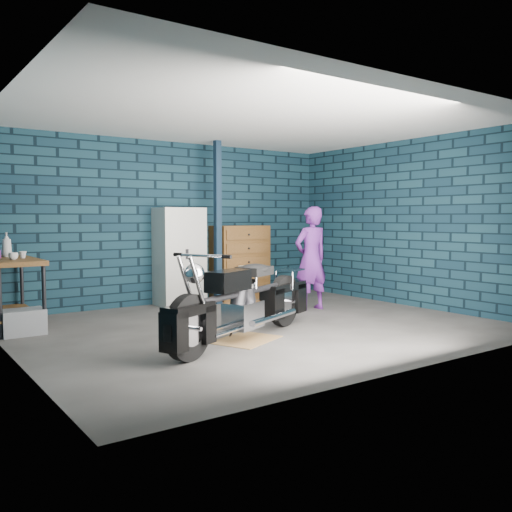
{
  "coord_description": "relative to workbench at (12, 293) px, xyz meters",
  "views": [
    {
      "loc": [
        -4.08,
        -5.77,
        1.43
      ],
      "look_at": [
        0.17,
        0.3,
        0.91
      ],
      "focal_mm": 38.0,
      "sensor_mm": 36.0,
      "label": 1
    }
  ],
  "objects": [
    {
      "name": "locker",
      "position": [
        2.66,
        0.48,
        0.34
      ],
      "size": [
        0.75,
        0.53,
        1.6
      ],
      "primitive_type": "cube",
      "color": "silver",
      "rests_on": "ground"
    },
    {
      "name": "drip_mat",
      "position": [
        2.1,
        -2.32,
        -0.45
      ],
      "size": [
        0.94,
        0.85,
        0.01
      ],
      "primitive_type": "cube",
      "rotation": [
        0.0,
        0.0,
        0.43
      ],
      "color": "olive",
      "rests_on": "ground"
    },
    {
      "name": "person",
      "position": [
        4.12,
        -1.13,
        0.35
      ],
      "size": [
        0.61,
        0.42,
        1.61
      ],
      "primitive_type": "imported",
      "rotation": [
        0.0,
        0.0,
        3.09
      ],
      "color": "#591F76",
      "rests_on": "ground"
    },
    {
      "name": "room_walls",
      "position": [
        2.68,
        -1.2,
        1.45
      ],
      "size": [
        6.02,
        5.01,
        2.71
      ],
      "color": "#0F2734",
      "rests_on": "ground"
    },
    {
      "name": "tool_chest",
      "position": [
        3.86,
        0.48,
        0.19
      ],
      "size": [
        0.97,
        0.54,
        1.3
      ],
      "primitive_type": "cube",
      "color": "brown",
      "rests_on": "ground"
    },
    {
      "name": "cup_b",
      "position": [
        0.14,
        -0.04,
        0.5
      ],
      "size": [
        0.12,
        0.12,
        0.09
      ],
      "primitive_type": "imported",
      "rotation": [
        0.0,
        0.0,
        0.26
      ],
      "color": "beige",
      "rests_on": "workbench"
    },
    {
      "name": "support_post",
      "position": [
        3.23,
        0.2,
        0.9
      ],
      "size": [
        0.1,
        0.1,
        2.7
      ],
      "primitive_type": "cube",
      "color": "#112335",
      "rests_on": "ground"
    },
    {
      "name": "bottle",
      "position": [
        0.02,
        0.33,
        0.62
      ],
      "size": [
        0.16,
        0.16,
        0.33
      ],
      "primitive_type": "imported",
      "rotation": [
        0.0,
        0.0,
        -0.29
      ],
      "color": "gray",
      "rests_on": "workbench"
    },
    {
      "name": "cup_a",
      "position": [
        -0.02,
        -0.27,
        0.5
      ],
      "size": [
        0.12,
        0.12,
        0.09
      ],
      "primitive_type": "imported",
      "rotation": [
        0.0,
        0.0,
        -0.05
      ],
      "color": "beige",
      "rests_on": "workbench"
    },
    {
      "name": "shop_stool",
      "position": [
        3.71,
        0.01,
        -0.14
      ],
      "size": [
        0.36,
        0.36,
        0.62
      ],
      "primitive_type": null,
      "rotation": [
        0.0,
        0.0,
        -0.05
      ],
      "color": "beige",
      "rests_on": "ground"
    },
    {
      "name": "motorcycle",
      "position": [
        2.1,
        -2.32,
        0.08
      ],
      "size": [
        2.47,
        1.6,
        1.07
      ],
      "primitive_type": null,
      "rotation": [
        0.0,
        0.0,
        0.43
      ],
      "color": "black",
      "rests_on": "ground"
    },
    {
      "name": "storage_bin",
      "position": [
        0.02,
        -0.5,
        -0.3
      ],
      "size": [
        0.5,
        0.36,
        0.31
      ],
      "primitive_type": "cube",
      "color": "gray",
      "rests_on": "ground"
    },
    {
      "name": "ground",
      "position": [
        2.68,
        -1.75,
        -0.46
      ],
      "size": [
        6.0,
        6.0,
        0.0
      ],
      "primitive_type": "plane",
      "color": "#54514E",
      "rests_on": "ground"
    },
    {
      "name": "workbench",
      "position": [
        0.0,
        0.0,
        0.0
      ],
      "size": [
        0.6,
        1.4,
        0.91
      ],
      "primitive_type": "cube",
      "color": "brown",
      "rests_on": "ground"
    }
  ]
}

